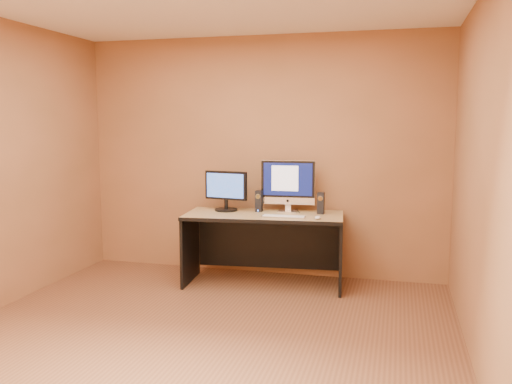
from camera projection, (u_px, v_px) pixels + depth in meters
floor at (198, 340)px, 4.19m from camera, size 4.00×4.00×0.00m
walls at (196, 173)px, 4.03m from camera, size 4.00×4.00×2.60m
desk at (264, 249)px, 5.58m from camera, size 1.66×0.85×0.74m
imac at (288, 186)px, 5.65m from camera, size 0.58×0.25×0.55m
second_monitor at (226, 191)px, 5.71m from camera, size 0.51×0.31×0.42m
speaker_left at (259, 201)px, 5.67m from camera, size 0.07×0.07×0.22m
speaker_right at (321, 203)px, 5.53m from camera, size 0.07×0.07×0.22m
keyboard at (283, 216)px, 5.34m from camera, size 0.43×0.13×0.02m
mouse at (318, 217)px, 5.23m from camera, size 0.06×0.11×0.04m
cable_a at (298, 211)px, 5.69m from camera, size 0.07×0.21×0.01m
cable_b at (293, 210)px, 5.75m from camera, size 0.07×0.17×0.01m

